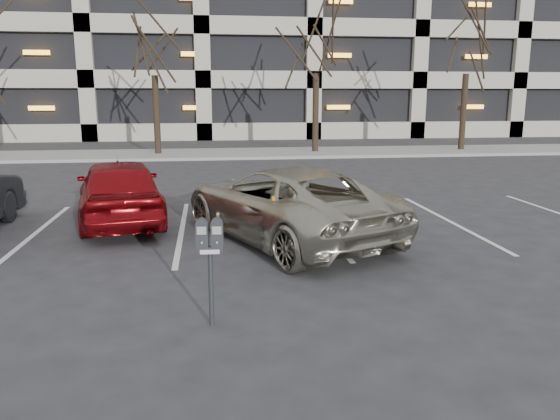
# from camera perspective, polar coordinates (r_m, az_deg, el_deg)

# --- Properties ---
(ground) EXTENTS (140.00, 140.00, 0.00)m
(ground) POSITION_cam_1_polar(r_m,az_deg,el_deg) (8.85, -1.72, -5.37)
(ground) COLOR #28282B
(ground) RESTS_ON ground
(sidewalk) EXTENTS (80.00, 4.00, 0.12)m
(sidewalk) POSITION_cam_1_polar(r_m,az_deg,el_deg) (24.55, -5.57, 5.89)
(sidewalk) COLOR gray
(sidewalk) RESTS_ON ground
(stall_lines) EXTENTS (16.90, 5.20, 0.00)m
(stall_lines) POSITION_cam_1_polar(r_m,az_deg,el_deg) (11.03, -10.21, -2.01)
(stall_lines) COLOR silver
(stall_lines) RESTS_ON ground
(parking_garage) EXTENTS (52.00, 20.00, 19.00)m
(parking_garage) POSITION_cam_1_polar(r_m,az_deg,el_deg) (44.65, 9.88, 20.33)
(parking_garage) COLOR black
(parking_garage) RESTS_ON ground
(tree_b) EXTENTS (3.37, 3.37, 7.65)m
(tree_b) POSITION_cam_1_polar(r_m,az_deg,el_deg) (24.67, -13.19, 18.39)
(tree_b) COLOR black
(tree_b) RESTS_ON ground
(tree_c) EXTENTS (3.49, 3.49, 7.94)m
(tree_c) POSITION_cam_1_polar(r_m,az_deg,el_deg) (25.07, 3.86, 19.05)
(tree_c) COLOR black
(tree_c) RESTS_ON ground
(tree_d) EXTENTS (3.50, 3.50, 7.94)m
(tree_d) POSITION_cam_1_polar(r_m,az_deg,el_deg) (27.30, 19.18, 17.86)
(tree_d) COLOR black
(tree_d) RESTS_ON ground
(parking_meter) EXTENTS (0.33, 0.15, 1.25)m
(parking_meter) POSITION_cam_1_polar(r_m,az_deg,el_deg) (6.24, -7.34, -3.72)
(parking_meter) COLOR black
(parking_meter) RESTS_ON ground
(suv_silver) EXTENTS (4.07, 5.39, 1.37)m
(suv_silver) POSITION_cam_1_polar(r_m,az_deg,el_deg) (10.04, 0.63, 0.74)
(suv_silver) COLOR #ADA994
(suv_silver) RESTS_ON ground
(car_red) EXTENTS (2.41, 4.32, 1.39)m
(car_red) POSITION_cam_1_polar(r_m,az_deg,el_deg) (11.82, -16.42, 2.02)
(car_red) COLOR maroon
(car_red) RESTS_ON ground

